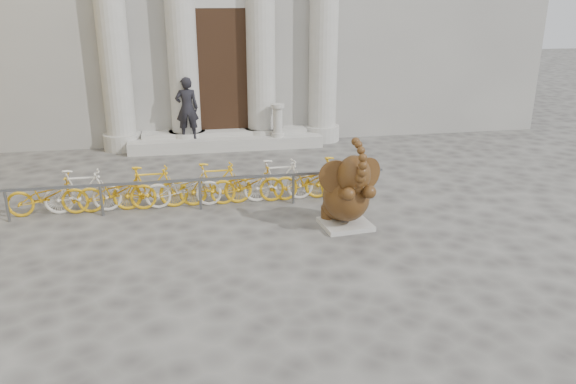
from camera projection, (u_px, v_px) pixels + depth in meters
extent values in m
plane|color=#474442|center=(273.00, 292.00, 9.06)|extent=(80.00, 80.00, 0.00)
cube|color=black|center=(223.00, 72.00, 17.52)|extent=(2.40, 0.16, 4.00)
cylinder|color=#A8A59E|center=(110.00, 16.00, 16.30)|extent=(0.90, 0.90, 8.00)
cylinder|color=#A8A59E|center=(180.00, 15.00, 16.64)|extent=(0.90, 0.90, 8.00)
cylinder|color=#A8A59E|center=(260.00, 15.00, 17.05)|extent=(0.90, 0.90, 8.00)
cylinder|color=#A8A59E|center=(324.00, 14.00, 17.40)|extent=(0.90, 0.90, 8.00)
cube|color=#A8A59E|center=(226.00, 142.00, 17.73)|extent=(6.00, 1.20, 0.36)
cube|color=#A8A59E|center=(345.00, 224.00, 11.65)|extent=(1.07, 0.98, 0.10)
ellipsoid|color=black|center=(342.00, 205.00, 11.74)|extent=(0.91, 0.87, 0.63)
ellipsoid|color=black|center=(346.00, 196.00, 11.47)|extent=(1.06, 1.27, 1.02)
cylinder|color=black|center=(328.00, 212.00, 11.83)|extent=(0.32, 0.32, 0.26)
cylinder|color=black|center=(351.00, 209.00, 11.98)|extent=(0.32, 0.32, 0.26)
cylinder|color=black|center=(344.00, 194.00, 10.99)|extent=(0.30, 0.61, 0.39)
cylinder|color=black|center=(364.00, 192.00, 11.10)|extent=(0.30, 0.61, 0.39)
ellipsoid|color=black|center=(354.00, 175.00, 10.97)|extent=(0.73, 0.70, 0.79)
cylinder|color=black|center=(336.00, 177.00, 10.99)|extent=(0.66, 0.19, 0.67)
cylinder|color=black|center=(367.00, 174.00, 11.17)|extent=(0.63, 0.32, 0.67)
cone|color=beige|center=(352.00, 186.00, 10.81)|extent=(0.15, 0.23, 0.11)
cone|color=beige|center=(363.00, 185.00, 10.87)|extent=(0.10, 0.23, 0.11)
cube|color=slate|center=(199.00, 180.00, 12.38)|extent=(8.46, 0.06, 0.06)
cylinder|color=slate|center=(7.00, 206.00, 11.80)|extent=(0.06, 0.06, 0.70)
cylinder|color=slate|center=(102.00, 200.00, 12.13)|extent=(0.06, 0.06, 0.70)
cylinder|color=slate|center=(200.00, 195.00, 12.49)|extent=(0.06, 0.06, 0.70)
cylinder|color=slate|center=(293.00, 189.00, 12.86)|extent=(0.06, 0.06, 0.70)
cylinder|color=slate|center=(373.00, 184.00, 13.19)|extent=(0.06, 0.06, 0.70)
imported|color=gold|center=(47.00, 193.00, 12.12)|extent=(1.70, 0.50, 1.00)
imported|color=beige|center=(82.00, 191.00, 12.24)|extent=(1.66, 0.47, 1.00)
imported|color=gold|center=(116.00, 189.00, 12.37)|extent=(1.70, 0.50, 1.00)
imported|color=gold|center=(150.00, 188.00, 12.49)|extent=(1.66, 0.47, 1.00)
imported|color=beige|center=(183.00, 186.00, 12.61)|extent=(1.70, 0.50, 1.00)
imported|color=gold|center=(216.00, 184.00, 12.74)|extent=(1.66, 0.47, 1.00)
imported|color=gold|center=(247.00, 182.00, 12.86)|extent=(1.70, 0.50, 1.00)
imported|color=beige|center=(278.00, 180.00, 12.99)|extent=(1.66, 0.47, 1.00)
imported|color=gold|center=(309.00, 178.00, 13.11)|extent=(1.70, 0.50, 1.00)
imported|color=gold|center=(339.00, 177.00, 13.24)|extent=(1.66, 0.47, 1.00)
imported|color=black|center=(187.00, 108.00, 17.09)|extent=(0.70, 0.47, 1.90)
cylinder|color=#A8A59E|center=(278.00, 134.00, 17.65)|extent=(0.42, 0.42, 0.12)
cylinder|color=#A8A59E|center=(278.00, 122.00, 17.51)|extent=(0.29, 0.29, 0.94)
cylinder|color=#A8A59E|center=(278.00, 106.00, 17.35)|extent=(0.42, 0.42, 0.10)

